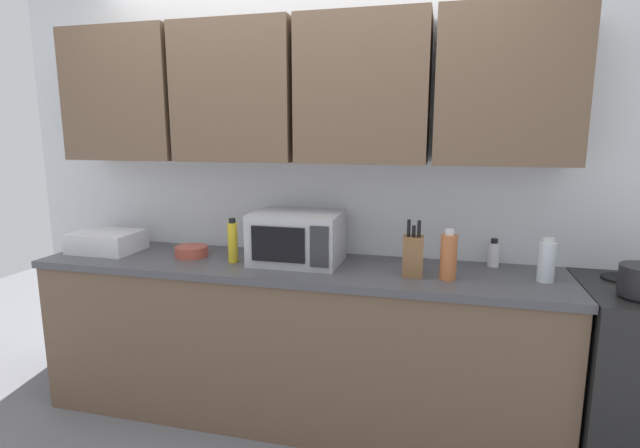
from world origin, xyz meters
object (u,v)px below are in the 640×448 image
Objects in this scene: knife_block at (413,255)px; bottle_yellow_mustard at (233,242)px; microwave at (297,238)px; dish_rack at (107,241)px; bottle_clear_tall at (547,261)px; bowl_ceramic_small at (192,251)px; bottle_spice_jar at (448,256)px; bottle_white_jar at (494,254)px.

knife_block is 1.16× the size of bottle_yellow_mustard.
microwave is 1.26× the size of dish_rack.
bowl_ceramic_small is at bearing 179.50° from bottle_clear_tall.
bowl_ceramic_small is (0.56, 0.01, -0.03)m from dish_rack.
knife_block is 1.50× the size of bowl_ceramic_small.
knife_block is at bearing -8.53° from microwave.
bottle_clear_tall is at bearing -1.69° from microwave.
bottle_spice_jar reaches higher than dish_rack.
bottle_yellow_mustard is (0.85, -0.05, 0.06)m from dish_rack.
dish_rack is at bearing -178.36° from microwave.
knife_block is 1.32× the size of bottle_clear_tall.
bottle_yellow_mustard reaches higher than dish_rack.
dish_rack is at bearing 177.56° from bottle_spice_jar.
bottle_clear_tall is 1.61m from bottle_yellow_mustard.
bowl_ceramic_small is (-1.68, -0.21, -0.04)m from bottle_white_jar.
bottle_spice_jar is (0.17, -0.02, 0.01)m from knife_block.
bowl_ceramic_small is at bearing -172.96° from bottle_white_jar.
microwave is at bearing 171.47° from knife_block.
microwave is at bearing 171.56° from bottle_spice_jar.
bottle_yellow_mustard is at bearing -166.82° from microwave.
microwave reaches higher than bowl_ceramic_small.
bottle_white_jar is (-0.22, 0.22, -0.03)m from bottle_clear_tall.
bottle_clear_tall is at bearing 10.20° from bottle_spice_jar.
knife_block is (0.64, -0.10, -0.04)m from microwave.
knife_block is 0.50m from bottle_white_jar.
knife_block is at bearing -3.35° from bowl_ceramic_small.
bottle_clear_tall is 0.47m from bottle_spice_jar.
bottle_spice_jar is at bearing -169.80° from bottle_clear_tall.
knife_block is at bearing -0.82° from bottle_yellow_mustard.
knife_block reaches higher than bottle_yellow_mustard.
bottle_clear_tall is (0.63, 0.06, -0.00)m from knife_block.
knife_block reaches higher than bottle_spice_jar.
bottle_yellow_mustard is (-0.35, -0.08, -0.02)m from microwave.
microwave is 1.68× the size of knife_block.
dish_rack is at bearing 179.93° from bottle_clear_tall.
microwave is 0.82m from bottle_spice_jar.
knife_block is 0.98m from bottle_yellow_mustard.
dish_rack is 1.83m from knife_block.
bottle_spice_jar reaches higher than bottle_white_jar.
bottle_spice_jar is at bearing -1.90° from bottle_yellow_mustard.
dish_rack is 0.56m from bowl_ceramic_small.
bowl_ceramic_small is at bearing -178.13° from microwave.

